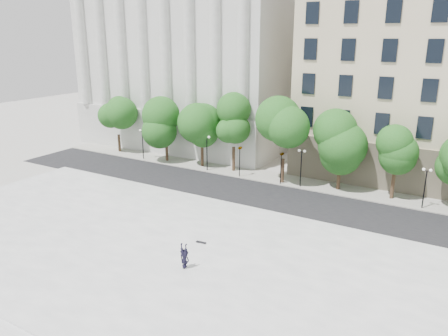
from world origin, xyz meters
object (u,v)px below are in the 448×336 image
Objects in this scene: traffic_light_east at (281,152)px; person_lying at (185,265)px; traffic_light_west at (240,146)px; skateboard at (201,242)px.

traffic_light_east is 20.89m from person_lying.
traffic_light_west is at bearing 180.00° from traffic_light_east.
traffic_light_west reaches higher than person_lying.
skateboard is at bearing -71.05° from traffic_light_west.
person_lying is (6.91, -20.60, -3.03)m from traffic_light_west.
traffic_light_west is 5.21× the size of skateboard.
traffic_light_east reaches higher than skateboard.
traffic_light_west is 18.12m from skateboard.
person_lying reaches higher than skateboard.
traffic_light_east is 2.31× the size of person_lying.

